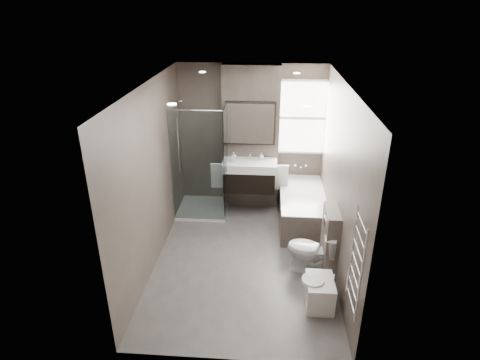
# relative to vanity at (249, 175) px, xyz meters

# --- Properties ---
(room) EXTENTS (2.70, 3.90, 2.70)m
(room) POSITION_rel_vanity_xyz_m (0.00, -1.43, 0.56)
(room) COLOR #54504D
(room) RESTS_ON ground
(vanity_pier) EXTENTS (1.00, 0.25, 2.60)m
(vanity_pier) POSITION_rel_vanity_xyz_m (0.00, 0.35, 0.56)
(vanity_pier) COLOR #50463F
(vanity_pier) RESTS_ON ground
(vanity) EXTENTS (0.95, 0.47, 0.66)m
(vanity) POSITION_rel_vanity_xyz_m (0.00, 0.00, 0.00)
(vanity) COLOR black
(vanity) RESTS_ON vanity_pier
(mirror_cabinet) EXTENTS (0.86, 0.08, 0.76)m
(mirror_cabinet) POSITION_rel_vanity_xyz_m (0.00, 0.19, 0.89)
(mirror_cabinet) COLOR black
(mirror_cabinet) RESTS_ON vanity_pier
(towel_left) EXTENTS (0.24, 0.06, 0.44)m
(towel_left) POSITION_rel_vanity_xyz_m (-0.56, -0.02, -0.02)
(towel_left) COLOR silver
(towel_left) RESTS_ON vanity_pier
(towel_right) EXTENTS (0.24, 0.06, 0.44)m
(towel_right) POSITION_rel_vanity_xyz_m (0.56, -0.02, -0.02)
(towel_right) COLOR silver
(towel_right) RESTS_ON vanity_pier
(shower_enclosure) EXTENTS (0.90, 0.90, 2.00)m
(shower_enclosure) POSITION_rel_vanity_xyz_m (-0.75, -0.08, -0.25)
(shower_enclosure) COLOR white
(shower_enclosure) RESTS_ON ground
(bathtub) EXTENTS (0.75, 1.60, 0.57)m
(bathtub) POSITION_rel_vanity_xyz_m (0.92, -0.33, -0.43)
(bathtub) COLOR #50463F
(bathtub) RESTS_ON ground
(window) EXTENTS (0.98, 0.06, 1.33)m
(window) POSITION_rel_vanity_xyz_m (0.90, 0.45, 0.93)
(window) COLOR white
(window) RESTS_ON room
(toilet) EXTENTS (0.79, 0.59, 0.71)m
(toilet) POSITION_rel_vanity_xyz_m (0.97, -1.70, -0.38)
(toilet) COLOR white
(toilet) RESTS_ON ground
(cistern_box) EXTENTS (0.19, 0.55, 1.00)m
(cistern_box) POSITION_rel_vanity_xyz_m (1.21, -1.68, -0.24)
(cistern_box) COLOR #50463F
(cistern_box) RESTS_ON ground
(bidet) EXTENTS (0.41, 0.47, 0.50)m
(bidet) POSITION_rel_vanity_xyz_m (1.01, -2.38, -0.54)
(bidet) COLOR white
(bidet) RESTS_ON ground
(towel_radiator) EXTENTS (0.03, 0.49, 1.10)m
(towel_radiator) POSITION_rel_vanity_xyz_m (1.25, -3.03, 0.38)
(towel_radiator) COLOR silver
(towel_radiator) RESTS_ON room
(soap_bottle_a) EXTENTS (0.08, 0.08, 0.17)m
(soap_bottle_a) POSITION_rel_vanity_xyz_m (-0.27, -0.02, 0.35)
(soap_bottle_a) COLOR white
(soap_bottle_a) RESTS_ON vanity
(soap_bottle_b) EXTENTS (0.09, 0.09, 0.12)m
(soap_bottle_b) POSITION_rel_vanity_xyz_m (0.20, 0.13, 0.32)
(soap_bottle_b) COLOR white
(soap_bottle_b) RESTS_ON vanity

